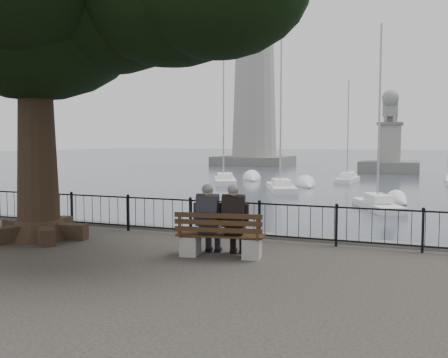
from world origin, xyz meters
The scene contains 11 objects.
harbor centered at (0.00, 3.00, -0.50)m, with size 260.00×260.00×1.20m.
railing centered at (0.00, 2.50, 0.56)m, with size 22.06×0.06×1.00m.
bench centered at (0.73, 0.38, 0.37)m, with size 2.05×0.89×1.05m.
person_left centered at (0.43, 0.45, 0.76)m, with size 0.54×0.87×1.66m.
person_right centered at (1.02, 0.54, 0.76)m, with size 0.54×0.87×1.66m.
lighthouse centered at (-18.00, 62.00, 12.59)m, with size 10.56×10.56×32.12m.
lion_monument centered at (2.00, 49.92, 1.39)m, with size 6.45×6.45×9.41m.
sailboat_b centered at (-4.28, 25.18, -0.64)m, with size 3.67×6.11×12.97m.
sailboat_c centered at (2.97, 17.51, -0.69)m, with size 3.12×4.94×9.80m.
sailboat_e centered at (-10.37, 29.64, -0.62)m, with size 3.94×6.32×14.01m.
sailboat_f centered at (-0.83, 35.23, -0.71)m, with size 1.70×4.93×9.07m.
Camera 1 is at (4.80, -9.96, 2.62)m, focal length 40.00 mm.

